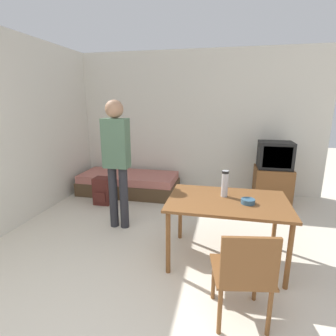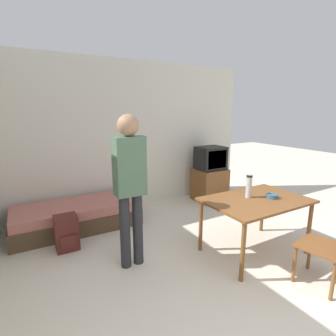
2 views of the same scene
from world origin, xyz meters
The scene contains 10 objects.
wall_back centered at (0.00, 3.97, 1.35)m, with size 5.19×0.06×2.70m.
wall_left centered at (-2.12, 1.97, 1.35)m, with size 0.06×4.94×2.70m.
daybed centered at (-1.03, 3.44, 0.20)m, with size 1.89×0.83×0.40m.
tv centered at (1.63, 3.46, 0.51)m, with size 0.61×0.54×1.11m.
dining_table centered at (0.84, 1.55, 0.65)m, with size 1.29×0.87×0.73m.
wooden_chair centered at (0.97, 0.65, 0.48)m, with size 0.53×0.53×0.85m.
person_standing centered at (-0.66, 2.07, 1.06)m, with size 0.34×0.24×1.79m.
thermos_flask centered at (0.80, 1.66, 0.89)m, with size 0.08×0.08×0.30m.
mate_bowl centered at (1.04, 1.49, 0.75)m, with size 0.14×0.14×0.05m.
backpack centered at (-1.28, 2.82, 0.24)m, with size 0.29×0.27×0.47m.
Camera 1 is at (0.77, -1.19, 1.77)m, focal length 28.00 mm.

